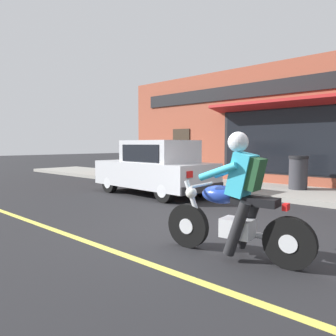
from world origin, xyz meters
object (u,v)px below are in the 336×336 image
at_px(motorcycle_with_rider, 236,206).
at_px(trash_bin, 298,172).
at_px(fire_hydrant, 137,164).
at_px(car_hatchback, 155,168).

height_order(motorcycle_with_rider, trash_bin, motorcycle_with_rider).
bearing_deg(motorcycle_with_rider, trash_bin, 14.19).
relative_size(motorcycle_with_rider, fire_hydrant, 2.29).
xyz_separation_m(car_hatchback, trash_bin, (2.94, -2.98, -0.13)).
bearing_deg(fire_hydrant, trash_bin, -90.05).
relative_size(car_hatchback, trash_bin, 3.94).
height_order(car_hatchback, fire_hydrant, car_hatchback).
xyz_separation_m(trash_bin, fire_hydrant, (0.01, 7.08, -0.06)).
relative_size(car_hatchback, fire_hydrant, 4.39).
distance_m(trash_bin, fire_hydrant, 7.08).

